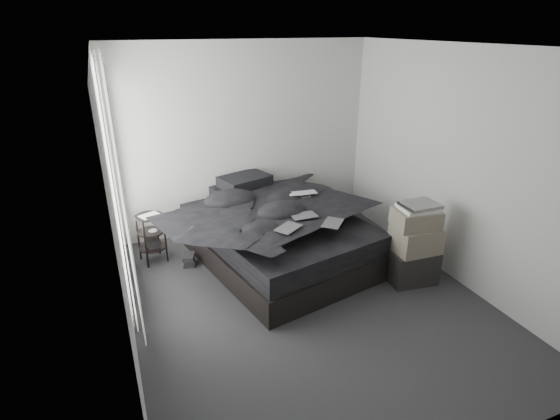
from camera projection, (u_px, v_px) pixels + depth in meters
name	position (u px, v px, depth m)	size (l,w,h in m)	color
floor	(307.00, 300.00, 4.76)	(3.60, 4.20, 0.01)	#2D2D30
ceiling	(315.00, 46.00, 3.74)	(3.60, 4.20, 0.01)	white
wall_back	(245.00, 139.00, 6.04)	(3.60, 0.01, 2.60)	beige
wall_front	(472.00, 307.00, 2.46)	(3.60, 0.01, 2.60)	beige
wall_left	(116.00, 216.00, 3.63)	(0.01, 4.20, 2.60)	beige
wall_right	(456.00, 167.00, 4.87)	(0.01, 4.20, 2.60)	beige
window_left	(112.00, 177.00, 4.39)	(0.02, 2.00, 2.30)	white
curtain_left	(119.00, 183.00, 4.43)	(0.06, 2.12, 2.48)	white
bed	(278.00, 247.00, 5.55)	(1.75, 2.31, 0.31)	black
mattress	(278.00, 227.00, 5.44)	(1.68, 2.24, 0.25)	black
duvet	(281.00, 210.00, 5.29)	(1.70, 1.97, 0.27)	black
pillow_lower	(239.00, 192.00, 6.02)	(0.70, 0.47, 0.16)	black
pillow_upper	(245.00, 181.00, 5.98)	(0.65, 0.45, 0.15)	black
laptop	(304.00, 189.00, 5.54)	(0.37, 0.24, 0.03)	silver
comic_a	(288.00, 221.00, 4.67)	(0.29, 0.19, 0.01)	black
comic_b	(304.00, 208.00, 4.96)	(0.29, 0.19, 0.01)	black
comic_c	(333.00, 215.00, 4.78)	(0.29, 0.19, 0.01)	black
side_stand	(152.00, 239.00, 5.44)	(0.33, 0.33, 0.61)	black
papers	(150.00, 216.00, 5.32)	(0.24, 0.18, 0.01)	white
floor_books	(189.00, 260.00, 5.43)	(0.13, 0.19, 0.13)	black
box_lower	(411.00, 265.00, 5.07)	(0.53, 0.41, 0.39)	black
box_mid	(416.00, 239.00, 4.93)	(0.49, 0.39, 0.30)	#6D6656
box_upper	(416.00, 218.00, 4.83)	(0.47, 0.38, 0.21)	#6D6656
art_book_white	(418.00, 208.00, 4.79)	(0.40, 0.32, 0.04)	silver
art_book_snake	(420.00, 205.00, 4.76)	(0.39, 0.31, 0.04)	silver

